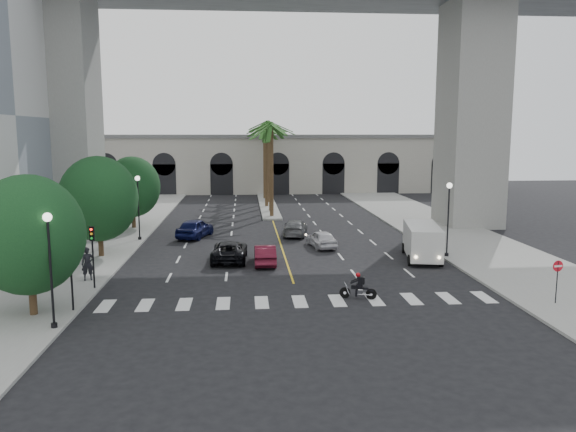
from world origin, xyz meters
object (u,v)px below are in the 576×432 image
(lamp_post_left_near, at_px, (50,261))
(car_c, at_px, (230,251))
(car_b, at_px, (265,254))
(pedestrian_b, at_px, (50,266))
(motorcycle_rider, at_px, (359,287))
(car_d, at_px, (295,228))
(traffic_signal_far, at_px, (92,247))
(car_e, at_px, (195,228))
(pedestrian_a, at_px, (88,264))
(do_not_enter_sign, at_px, (557,273))
(traffic_signal_near, at_px, (71,263))
(cargo_van, at_px, (422,240))
(lamp_post_right, at_px, (448,213))
(lamp_post_left_far, at_px, (138,202))
(car_a, at_px, (321,239))

(lamp_post_left_near, relative_size, car_c, 1.06)
(car_b, distance_m, car_c, 2.67)
(pedestrian_b, bearing_deg, motorcycle_rider, -1.83)
(car_b, bearing_deg, car_d, -105.91)
(traffic_signal_far, xyz_separation_m, car_d, (12.80, 16.02, -1.83))
(car_b, height_order, car_e, car_e)
(pedestrian_a, relative_size, do_not_enter_sign, 0.83)
(traffic_signal_near, distance_m, cargo_van, 23.17)
(car_c, bearing_deg, lamp_post_right, -178.73)
(lamp_post_right, distance_m, traffic_signal_near, 25.02)
(lamp_post_left_far, distance_m, car_c, 11.05)
(car_a, xyz_separation_m, pedestrian_a, (-15.16, -9.11, 0.46))
(lamp_post_left_far, bearing_deg, pedestrian_b, -103.63)
(traffic_signal_near, distance_m, pedestrian_a, 5.95)
(lamp_post_left_far, xyz_separation_m, traffic_signal_near, (0.10, -18.50, -0.71))
(traffic_signal_far, xyz_separation_m, do_not_enter_sign, (24.30, -4.75, -0.78))
(car_e, xyz_separation_m, cargo_van, (16.52, -9.59, 0.54))
(lamp_post_left_near, bearing_deg, motorcycle_rider, 14.38)
(traffic_signal_far, height_order, pedestrian_a, traffic_signal_far)
(pedestrian_a, bearing_deg, do_not_enter_sign, -34.97)
(pedestrian_b, bearing_deg, car_b, 28.80)
(lamp_post_left_near, distance_m, lamp_post_left_far, 21.00)
(motorcycle_rider, relative_size, car_e, 0.41)
(car_b, height_order, cargo_van, cargo_van)
(motorcycle_rider, height_order, car_c, motorcycle_rider)
(lamp_post_left_far, relative_size, car_c, 1.06)
(motorcycle_rider, bearing_deg, car_c, 143.74)
(car_d, relative_size, pedestrian_a, 2.38)
(lamp_post_left_far, height_order, traffic_signal_near, lamp_post_left_far)
(traffic_signal_near, height_order, car_c, traffic_signal_near)
(motorcycle_rider, distance_m, car_c, 11.90)
(lamp_post_right, distance_m, do_not_enter_sign, 11.46)
(traffic_signal_far, distance_m, car_b, 11.45)
(traffic_signal_near, bearing_deg, traffic_signal_far, 90.00)
(lamp_post_right, distance_m, traffic_signal_far, 23.62)
(lamp_post_right, bearing_deg, car_b, -176.09)
(motorcycle_rider, xyz_separation_m, car_c, (-7.12, 9.53, 0.05))
(lamp_post_right, relative_size, car_a, 1.36)
(car_e, height_order, pedestrian_b, pedestrian_b)
(car_d, height_order, car_e, car_e)
(lamp_post_left_near, distance_m, do_not_enter_sign, 24.51)
(car_c, bearing_deg, car_d, -117.97)
(motorcycle_rider, xyz_separation_m, do_not_enter_sign, (9.78, -2.00, 1.08))
(car_c, bearing_deg, pedestrian_b, 26.27)
(pedestrian_b, bearing_deg, lamp_post_left_near, -57.16)
(lamp_post_left_far, relative_size, car_b, 1.32)
(car_c, bearing_deg, traffic_signal_near, 57.86)
(do_not_enter_sign, bearing_deg, car_d, 110.50)
(lamp_post_left_near, relative_size, cargo_van, 0.89)
(car_d, height_order, cargo_van, cargo_van)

